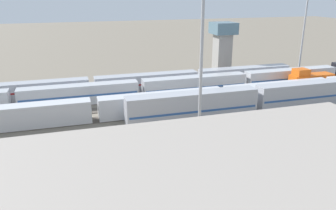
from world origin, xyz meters
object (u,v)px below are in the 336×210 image
(train_on_track_3, at_px, (162,103))
(control_tower, at_px, (223,44))
(light_mast_1, at_px, (202,36))
(train_on_track_4, at_px, (312,95))
(train_on_track_2, at_px, (310,81))
(train_on_track_1, at_px, (130,90))
(train_on_track_0, at_px, (92,87))

(train_on_track_3, xyz_separation_m, control_tower, (-24.41, -26.72, 5.86))
(light_mast_1, xyz_separation_m, control_tower, (-22.66, -40.15, -7.68))
(train_on_track_4, bearing_deg, light_mast_1, 17.74)
(train_on_track_2, relative_size, train_on_track_1, 0.07)
(train_on_track_3, distance_m, light_mast_1, 19.16)
(train_on_track_0, xyz_separation_m, train_on_track_4, (-39.51, 20.00, 0.58))
(train_on_track_1, bearing_deg, train_on_track_3, 112.36)
(train_on_track_0, bearing_deg, train_on_track_3, 127.23)
(train_on_track_1, relative_size, light_mast_1, 5.80)
(train_on_track_3, bearing_deg, train_on_track_2, -172.05)
(train_on_track_1, bearing_deg, train_on_track_4, 155.04)
(light_mast_1, bearing_deg, train_on_track_2, -151.58)
(train_on_track_2, bearing_deg, train_on_track_1, -7.14)
(train_on_track_1, distance_m, light_mast_1, 27.68)
(train_on_track_1, relative_size, train_on_track_4, 1.95)
(train_on_track_2, distance_m, train_on_track_4, 12.63)
(train_on_track_2, bearing_deg, train_on_track_3, 7.95)
(train_on_track_0, bearing_deg, train_on_track_2, 168.04)
(train_on_track_1, bearing_deg, control_tower, -149.62)
(train_on_track_3, relative_size, light_mast_1, 5.00)
(train_on_track_4, bearing_deg, control_tower, -83.34)
(train_on_track_3, distance_m, train_on_track_4, 28.56)
(control_tower, bearing_deg, train_on_track_2, 117.70)
(control_tower, bearing_deg, train_on_track_3, 47.59)
(train_on_track_3, xyz_separation_m, train_on_track_4, (-28.11, 5.00, 0.58))
(train_on_track_0, relative_size, light_mast_1, 3.99)
(train_on_track_1, bearing_deg, light_mast_1, 104.03)
(train_on_track_1, bearing_deg, train_on_track_2, 172.86)
(train_on_track_4, height_order, light_mast_1, light_mast_1)
(train_on_track_3, bearing_deg, train_on_track_4, 169.91)
(train_on_track_3, relative_size, train_on_track_1, 0.86)
(control_tower, bearing_deg, train_on_track_4, 96.66)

